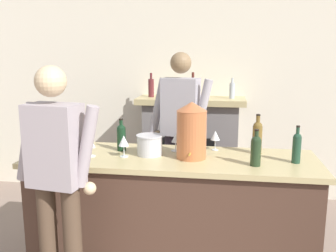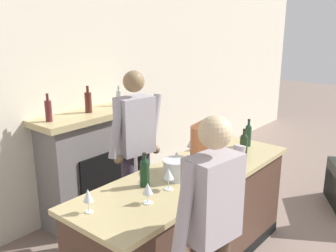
{
  "view_description": "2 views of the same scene",
  "coord_description": "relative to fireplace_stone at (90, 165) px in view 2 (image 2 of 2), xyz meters",
  "views": [
    {
      "loc": [
        0.62,
        -0.35,
        1.85
      ],
      "look_at": [
        0.11,
        2.97,
        1.17
      ],
      "focal_mm": 40.0,
      "sensor_mm": 36.0,
      "label": 1
    },
    {
      "loc": [
        -2.33,
        0.81,
        2.3
      ],
      "look_at": [
        0.4,
        3.1,
        1.29
      ],
      "focal_mm": 40.0,
      "sensor_mm": 36.0,
      "label": 2
    }
  ],
  "objects": [
    {
      "name": "wall_back_panel",
      "position": [
        -0.22,
        0.26,
        0.72
      ],
      "size": [
        12.0,
        0.07,
        2.75
      ],
      "color": "silver",
      "rests_on": "ground_plane"
    },
    {
      "name": "bar_counter",
      "position": [
        -0.03,
        -1.49,
        -0.17
      ],
      "size": [
        2.42,
        0.79,
        0.98
      ],
      "color": "#483024",
      "rests_on": "ground_plane"
    },
    {
      "name": "fireplace_stone",
      "position": [
        0.0,
        0.0,
        0.0
      ],
      "size": [
        1.29,
        0.52,
        1.6
      ],
      "color": "slate",
      "rests_on": "ground_plane"
    },
    {
      "name": "person_customer",
      "position": [
        -0.73,
        -2.17,
        0.32
      ],
      "size": [
        0.65,
        0.34,
        1.76
      ],
      "color": "#4B3829",
      "rests_on": "ground_plane"
    },
    {
      "name": "person_bartender",
      "position": [
        -0.04,
        -0.8,
        0.37
      ],
      "size": [
        0.65,
        0.35,
        1.84
      ],
      "color": "#3E3546",
      "rests_on": "ground_plane"
    },
    {
      "name": "copper_dispenser",
      "position": [
        0.14,
        -1.5,
        0.55
      ],
      "size": [
        0.25,
        0.29,
        0.47
      ],
      "color": "#B66439",
      "rests_on": "bar_counter"
    },
    {
      "name": "ice_bucket_steel",
      "position": [
        -0.22,
        -1.47,
        0.4
      ],
      "size": [
        0.22,
        0.22,
        0.17
      ],
      "color": "silver",
      "rests_on": "bar_counter"
    },
    {
      "name": "wine_bottle_chardonnay_pale",
      "position": [
        0.65,
        -1.64,
        0.45
      ],
      "size": [
        0.08,
        0.08,
        0.29
      ],
      "color": "#20331D",
      "rests_on": "bar_counter"
    },
    {
      "name": "wine_bottle_cabernet_heavy",
      "position": [
        -0.5,
        -1.36,
        0.45
      ],
      "size": [
        0.08,
        0.08,
        0.29
      ],
      "color": "#14311C",
      "rests_on": "bar_counter"
    },
    {
      "name": "wine_bottle_rose_blush",
      "position": [
        0.69,
        -1.28,
        0.47
      ],
      "size": [
        0.08,
        0.08,
        0.34
      ],
      "color": "brown",
      "rests_on": "bar_counter"
    },
    {
      "name": "wine_bottle_burgundy_dark",
      "position": [
        0.97,
        -1.52,
        0.45
      ],
      "size": [
        0.07,
        0.07,
        0.3
      ],
      "color": "#1E3F2D",
      "rests_on": "bar_counter"
    },
    {
      "name": "wine_glass_by_dispenser",
      "position": [
        -0.7,
        -1.58,
        0.43
      ],
      "size": [
        0.08,
        0.08,
        0.16
      ],
      "color": "silver",
      "rests_on": "bar_counter"
    },
    {
      "name": "wine_glass_front_left",
      "position": [
        -1.07,
        -1.36,
        0.44
      ],
      "size": [
        0.07,
        0.07,
        0.18
      ],
      "color": "silver",
      "rests_on": "bar_counter"
    },
    {
      "name": "wine_glass_mid_counter",
      "position": [
        -0.42,
        -1.55,
        0.45
      ],
      "size": [
        0.09,
        0.09,
        0.18
      ],
      "color": "silver",
      "rests_on": "bar_counter"
    },
    {
      "name": "wine_glass_front_right",
      "position": [
        0.33,
        -1.22,
        0.45
      ],
      "size": [
        0.08,
        0.08,
        0.18
      ],
      "color": "silver",
      "rests_on": "bar_counter"
    },
    {
      "name": "wine_glass_back_row",
      "position": [
        -0.02,
        -1.31,
        0.43
      ],
      "size": [
        0.07,
        0.07,
        0.16
      ],
      "color": "silver",
      "rests_on": "bar_counter"
    }
  ]
}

